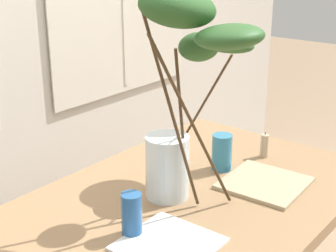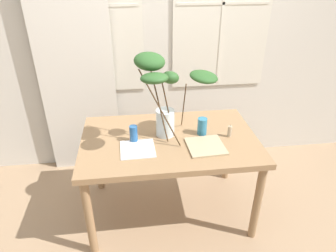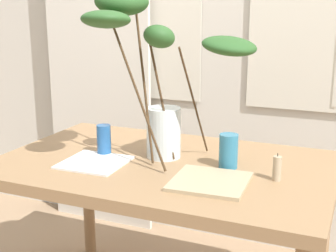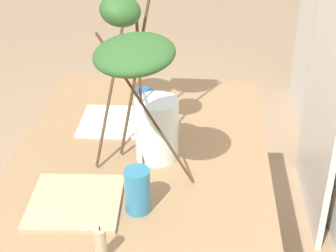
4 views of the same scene
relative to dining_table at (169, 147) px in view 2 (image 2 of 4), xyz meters
The scene contains 10 objects.
ground 0.68m from the dining_table, ahead, with size 14.00×14.00×0.00m, color #9E7F60.
back_wall_with_windows 1.15m from the dining_table, 90.00° to the left, with size 4.48×0.14×2.66m.
curtain_sheer_side 1.27m from the dining_table, 135.12° to the left, with size 0.72×0.03×2.54m, color silver.
dining_table is the anchor object (origin of this frame).
vase_with_branches 0.50m from the dining_table, 128.56° to the right, with size 0.68×0.54×0.73m.
drinking_glass_blue_left 0.32m from the dining_table, behind, with size 0.06×0.06×0.14m, color #235693.
drinking_glass_blue_right 0.32m from the dining_table, ahead, with size 0.08×0.08×0.14m, color teal.
plate_square_left 0.31m from the dining_table, 152.51° to the right, with size 0.26×0.26×0.01m, color white.
plate_square_right 0.32m from the dining_table, 32.02° to the right, with size 0.28×0.28×0.01m, color tan.
pillar_candle 0.50m from the dining_table, ahead, with size 0.03×0.03×0.11m.
Camera 2 is at (-0.27, -2.08, 2.04)m, focal length 32.59 mm.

